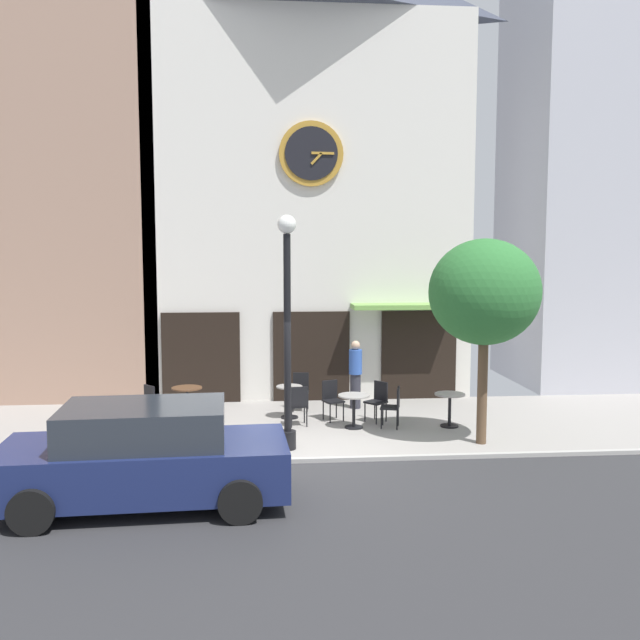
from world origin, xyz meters
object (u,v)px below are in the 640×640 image
(cafe_table_center, at_px, (450,404))
(cafe_chair_curbside, at_px, (378,398))
(pedestrian_blue, at_px, (355,373))
(cafe_table_center_left, at_px, (289,397))
(street_tree, at_px, (485,293))
(cafe_chair_facing_wall, at_px, (299,403))
(cafe_chair_near_lamp, at_px, (301,388))
(street_lamp, at_px, (287,332))
(cafe_chair_facing_street, at_px, (394,404))
(cafe_chair_near_tree, at_px, (153,401))
(cafe_table_near_door, at_px, (187,397))
(cafe_table_center_right, at_px, (354,405))
(parked_car_navy, at_px, (145,456))
(cafe_chair_mid_row, at_px, (332,397))

(cafe_table_center, xyz_separation_m, cafe_chair_curbside, (-1.49, 0.62, 0.02))
(pedestrian_blue, bearing_deg, cafe_table_center_left, -152.76)
(street_tree, bearing_deg, cafe_chair_facing_wall, 155.33)
(cafe_chair_near_lamp, bearing_deg, street_lamp, -97.66)
(cafe_chair_facing_street, relative_size, cafe_chair_near_tree, 1.00)
(street_lamp, distance_m, cafe_chair_near_lamp, 3.75)
(pedestrian_blue, bearing_deg, cafe_table_near_door, -168.17)
(cafe_table_center_right, bearing_deg, cafe_chair_near_lamp, 120.42)
(parked_car_navy, bearing_deg, cafe_chair_mid_row, 56.16)
(cafe_table_center, xyz_separation_m, cafe_chair_near_tree, (-6.51, 0.72, 0.02))
(street_lamp, xyz_separation_m, cafe_table_near_door, (-2.20, 2.51, -1.78))
(pedestrian_blue, bearing_deg, parked_car_navy, -123.58)
(pedestrian_blue, bearing_deg, street_lamp, -118.13)
(cafe_table_center_left, height_order, cafe_table_center_right, cafe_table_center_left)
(street_lamp, distance_m, cafe_table_center_left, 3.09)
(cafe_table_center_left, bearing_deg, cafe_chair_near_tree, -173.07)
(cafe_table_center_left, distance_m, cafe_table_center, 3.64)
(cafe_table_center_left, relative_size, cafe_table_center_right, 1.02)
(cafe_table_center_right, bearing_deg, cafe_table_center_left, 143.14)
(street_tree, relative_size, cafe_chair_mid_row, 4.56)
(cafe_table_center_right, relative_size, cafe_chair_mid_row, 0.81)
(parked_car_navy, bearing_deg, cafe_chair_facing_street, 42.07)
(cafe_table_near_door, bearing_deg, cafe_chair_near_lamp, 16.13)
(cafe_chair_mid_row, xyz_separation_m, cafe_chair_near_tree, (-3.99, -0.12, 0.00))
(cafe_table_center_left, xyz_separation_m, parked_car_navy, (-2.42, -5.28, 0.27))
(cafe_table_near_door, relative_size, cafe_table_center_right, 1.03)
(cafe_table_near_door, relative_size, cafe_table_center_left, 1.01)
(street_tree, xyz_separation_m, cafe_chair_near_tree, (-6.79, 2.06, -2.50))
(cafe_chair_facing_street, relative_size, cafe_chair_curbside, 1.00)
(cafe_chair_facing_street, bearing_deg, street_lamp, -149.16)
(cafe_chair_near_lamp, bearing_deg, cafe_table_center_right, -59.58)
(cafe_chair_mid_row, bearing_deg, street_lamp, -115.91)
(cafe_table_near_door, bearing_deg, cafe_table_center_left, -0.37)
(cafe_table_near_door, distance_m, cafe_chair_mid_row, 3.30)
(cafe_table_center, relative_size, cafe_chair_facing_wall, 0.82)
(pedestrian_blue, bearing_deg, cafe_chair_facing_wall, -132.35)
(cafe_table_near_door, height_order, cafe_chair_curbside, cafe_chair_curbside)
(parked_car_navy, bearing_deg, cafe_table_center_right, 48.42)
(cafe_chair_near_tree, xyz_separation_m, cafe_chair_curbside, (5.02, -0.10, 0.00))
(cafe_table_center_left, height_order, cafe_chair_near_tree, cafe_chair_near_tree)
(cafe_table_center, relative_size, cafe_chair_near_tree, 0.82)
(cafe_table_center_right, distance_m, cafe_chair_mid_row, 0.87)
(cafe_table_center_right, relative_size, cafe_table_center, 0.99)
(cafe_chair_near_lamp, xyz_separation_m, parked_car_navy, (-2.72, -6.05, 0.23))
(cafe_table_center, xyz_separation_m, cafe_chair_near_lamp, (-3.17, 1.87, 0.02))
(cafe_chair_facing_wall, bearing_deg, cafe_chair_near_tree, 172.71)
(street_lamp, height_order, cafe_table_center, street_lamp)
(street_lamp, height_order, parked_car_navy, street_lamp)
(street_lamp, distance_m, street_tree, 3.96)
(cafe_chair_facing_wall, height_order, cafe_chair_near_tree, same)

